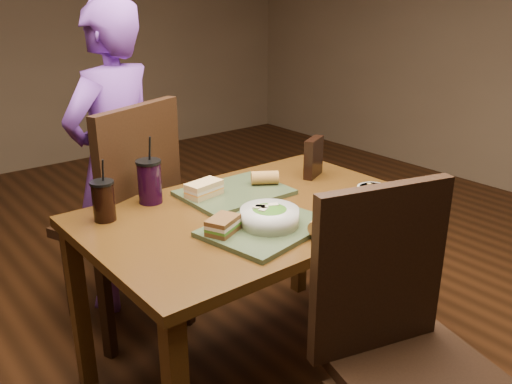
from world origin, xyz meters
TOP-DOWN VIEW (x-y plane):
  - ground at (0.00, 0.00)m, footprint 6.00×6.00m
  - dining_table at (0.00, 0.00)m, footprint 1.30×0.85m
  - chair_near at (-0.04, -0.74)m, footprint 0.55×0.56m
  - chair_far at (-0.24, 0.59)m, footprint 0.62×0.64m
  - diner at (-0.16, 0.89)m, footprint 0.65×0.53m
  - tray_near at (-0.10, -0.18)m, footprint 0.47×0.39m
  - tray_far at (0.03, 0.18)m, footprint 0.42×0.32m
  - salad_bowl at (-0.08, -0.18)m, footprint 0.21×0.21m
  - soup_bowl at (0.43, -0.22)m, footprint 0.17×0.17m
  - sandwich_near at (-0.25, -0.13)m, footprint 0.14×0.12m
  - sandwich_far at (-0.10, 0.21)m, footprint 0.16×0.10m
  - baguette_near at (0.02, -0.32)m, footprint 0.12×0.10m
  - baguette_far at (0.18, 0.16)m, footprint 0.13×0.11m
  - cup_cola at (-0.50, 0.26)m, footprint 0.09×0.09m
  - cup_berry at (-0.28, 0.32)m, footprint 0.10×0.10m
  - chip_bag at (0.45, 0.14)m, footprint 0.14×0.09m

SIDE VIEW (x-z plane):
  - ground at x=0.00m, z-range 0.00..0.00m
  - chair_near at x=-0.04m, z-range 0.06..1.09m
  - chair_far at x=-0.24m, z-range 0.06..1.17m
  - dining_table at x=0.00m, z-range 0.28..1.03m
  - tray_near at x=-0.10m, z-range 0.75..0.77m
  - tray_far at x=0.03m, z-range 0.75..0.77m
  - diner at x=-0.16m, z-range 0.00..1.52m
  - soup_bowl at x=0.43m, z-range 0.75..0.81m
  - sandwich_near at x=-0.25m, z-range 0.77..0.82m
  - baguette_near at x=0.02m, z-range 0.77..0.82m
  - baguette_far at x=0.18m, z-range 0.77..0.83m
  - sandwich_far at x=-0.10m, z-range 0.77..0.83m
  - salad_bowl at x=-0.08m, z-range 0.77..0.84m
  - cup_cola at x=-0.50m, z-range 0.71..0.94m
  - cup_berry at x=-0.28m, z-range 0.70..0.97m
  - chip_bag at x=0.45m, z-range 0.75..0.93m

